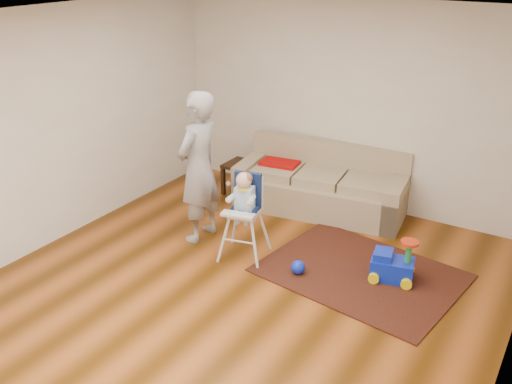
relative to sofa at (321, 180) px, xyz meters
The scene contains 9 objects.
ground 2.34m from the sofa, 85.90° to the right, with size 5.50×5.50×0.00m, color #482706.
room_envelope 2.30m from the sofa, 84.70° to the right, with size 5.04×5.52×2.72m.
sofa is the anchor object (origin of this frame).
side_table 1.21m from the sofa, behind, with size 0.45×0.45×0.45m, color black, non-canonical shape.
area_rug 1.70m from the sofa, 48.67° to the right, with size 2.01×1.51×0.02m, color black.
ride_on_toy 1.85m from the sofa, 40.00° to the right, with size 0.44×0.31×0.48m, color #0F28CB, non-canonical shape.
toy_ball 1.73m from the sofa, 72.11° to the right, with size 0.15×0.15×0.15m, color #0F28CB.
high_chair 1.58m from the sofa, 97.18° to the right, with size 0.57×0.57×1.03m.
adult 1.77m from the sofa, 121.29° to the right, with size 0.66×0.43×1.80m, color gray.
Camera 1 is at (2.74, -4.05, 3.29)m, focal length 40.00 mm.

